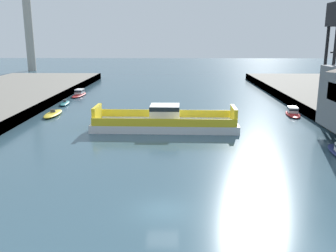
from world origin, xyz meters
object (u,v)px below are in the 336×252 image
(chain_ferry, at_px, (165,122))
(moored_boat_far_left, at_px, (53,114))
(smokestack_distant_a, at_px, (28,19))
(moored_boat_far_right, at_px, (79,93))
(moored_boat_mid_right, at_px, (293,112))
(moored_boat_mid_left, at_px, (65,103))

(chain_ferry, bearing_deg, moored_boat_far_left, 155.18)
(chain_ferry, distance_m, smokestack_distant_a, 107.61)
(moored_boat_far_right, xyz_separation_m, smokestack_distant_a, (-34.09, 61.22, 18.54))
(moored_boat_mid_right, height_order, moored_boat_far_left, moored_boat_mid_right)
(moored_boat_mid_left, bearing_deg, moored_boat_far_right, 89.82)
(moored_boat_mid_left, bearing_deg, moored_boat_mid_right, -12.08)
(moored_boat_far_left, xyz_separation_m, smokestack_distant_a, (-35.01, 82.28, 18.79))
(moored_boat_mid_right, distance_m, moored_boat_far_left, 40.68)
(chain_ferry, height_order, moored_boat_mid_left, chain_ferry)
(moored_boat_far_left, relative_size, smokestack_distant_a, 0.20)
(moored_boat_far_left, distance_m, smokestack_distant_a, 91.37)
(moored_boat_mid_right, height_order, smokestack_distant_a, smokestack_distant_a)
(moored_boat_mid_left, relative_size, moored_boat_far_left, 0.75)
(moored_boat_mid_right, bearing_deg, smokestack_distant_a, 132.99)
(moored_boat_mid_left, height_order, moored_boat_far_right, moored_boat_far_right)
(chain_ferry, relative_size, moored_boat_far_left, 2.94)
(moored_boat_mid_right, relative_size, moored_boat_far_left, 0.95)
(moored_boat_mid_left, xyz_separation_m, moored_boat_far_left, (0.96, -10.00, 0.01))
(chain_ferry, distance_m, moored_boat_mid_right, 23.65)
(moored_boat_far_right, distance_m, smokestack_distant_a, 72.48)
(moored_boat_mid_left, xyz_separation_m, smokestack_distant_a, (-34.05, 72.28, 18.80))
(moored_boat_mid_right, distance_m, smokestack_distant_a, 112.53)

